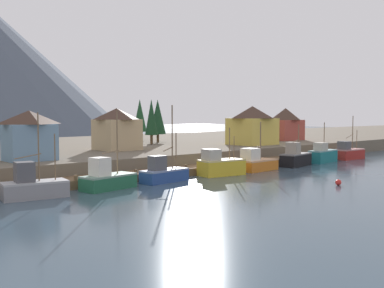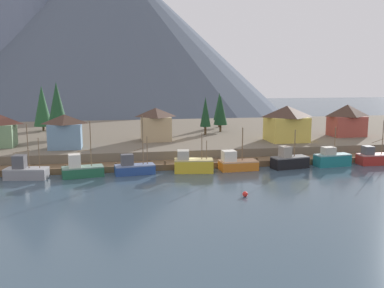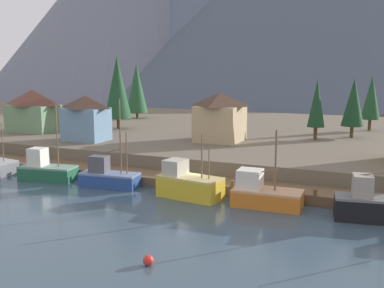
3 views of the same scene
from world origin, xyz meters
name	(u,v)px [view 2 (image 2 of 3)]	position (x,y,z in m)	size (l,w,h in m)	color
ground_plane	(173,152)	(0.00, 20.00, -0.50)	(400.00, 400.00, 1.00)	#384C5B
dock	(187,164)	(0.00, 1.99, 0.50)	(80.00, 4.00, 1.60)	brown
shoreline_bank	(166,136)	(0.00, 32.00, 1.25)	(400.00, 56.00, 2.50)	#665B4C
mountain_central_peak	(24,29)	(-52.53, 144.47, 37.10)	(101.99, 101.99, 74.20)	slate
mountain_east_peak	(110,30)	(-13.24, 143.48, 37.08)	(161.55, 161.55, 74.16)	#475160
fishing_boat_grey	(25,171)	(-25.67, -1.89, 1.19)	(6.59, 3.54, 8.48)	gray
fishing_boat_green	(81,169)	(-17.36, -2.01, 1.18)	(6.61, 3.64, 8.67)	#1E5B3D
fishing_boat_blue	(134,167)	(-9.26, -1.70, 1.09)	(6.49, 3.11, 9.39)	navy
fishing_boat_yellow	(192,164)	(0.22, -1.95, 1.33)	(6.59, 3.67, 6.41)	gold
fishing_boat_orange	(236,163)	(7.74, -1.76, 1.17)	(6.38, 3.20, 7.11)	#CC6B1E
fishing_boat_black	(289,161)	(16.99, -1.92, 1.30)	(6.59, 3.51, 6.56)	black
fishing_boat_teal	(332,159)	(25.01, -1.62, 1.28)	(6.47, 2.97, 6.80)	#196B70
fishing_boat_red	(375,158)	(33.29, -1.59, 1.14)	(6.34, 2.93, 7.88)	maroon
house_yellow	(287,123)	(22.06, 11.66, 6.16)	(7.87, 7.13, 7.17)	gold
house_red	(347,120)	(37.96, 16.21, 6.04)	(7.49, 5.31, 6.92)	#9E4238
house_blue	(65,131)	(-20.95, 10.30, 5.68)	(6.05, 4.43, 6.23)	#6689A8
house_tan	(156,124)	(-3.81, 17.42, 5.90)	(6.13, 6.36, 6.67)	tan
conifer_near_left	(221,110)	(12.52, 28.24, 7.61)	(3.23, 3.23, 8.58)	#4C3823
conifer_near_right	(219,107)	(14.43, 37.18, 7.82)	(2.94, 2.94, 8.86)	#4C3823
conifer_mid_left	(42,106)	(-28.99, 37.50, 8.49)	(4.26, 4.26, 10.83)	#4C3823
conifer_mid_right	(57,106)	(-23.67, 22.54, 9.34)	(4.45, 4.45, 11.90)	#4C3823
conifer_back_left	(205,112)	(8.01, 24.22, 7.59)	(2.41, 2.41, 8.48)	#4C3823
channel_buoy	(245,194)	(4.41, -17.26, 0.35)	(0.70, 0.70, 0.70)	red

